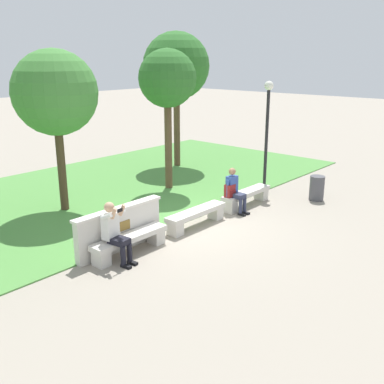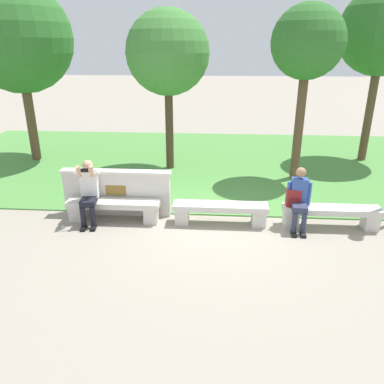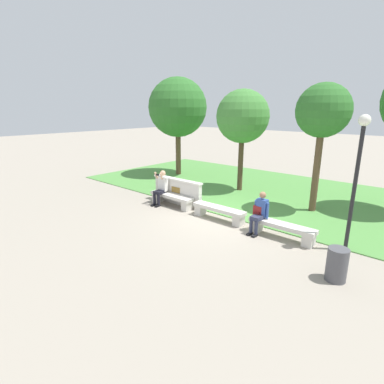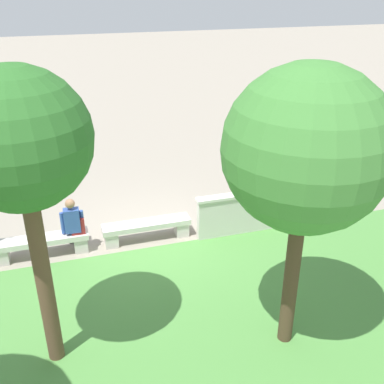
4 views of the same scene
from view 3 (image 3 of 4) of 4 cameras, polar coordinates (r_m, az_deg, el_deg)
The scene contains 14 objects.
ground_plane at distance 10.20m, azimuth 5.05°, elevation -5.25°, with size 80.00×80.00×0.00m, color gray.
grass_strip at distance 13.81m, azimuth 15.91°, elevation -0.13°, with size 18.44×8.00×0.03m, color #518E42.
bench_main at distance 11.50m, azimuth -3.95°, elevation -1.22°, with size 1.95×0.40×0.45m.
bench_near at distance 10.10m, azimuth 5.09°, elevation -3.67°, with size 1.95×0.40×0.45m.
bench_mid at distance 9.05m, azimuth 16.68°, elevation -6.64°, with size 1.95×0.40×0.45m.
backrest_wall_with_plaque at distance 11.67m, azimuth -2.79°, elevation 0.16°, with size 2.38×0.24×1.01m.
person_photographer at distance 11.66m, azimuth -5.89°, elevation 1.20°, with size 0.51×0.76×1.32m.
person_distant at distance 9.15m, azimuth 12.79°, elevation -3.63°, with size 0.48×0.68×1.26m.
backpack at distance 9.28m, azimuth 12.54°, elevation -3.64°, with size 0.28×0.24×0.43m.
tree_behind_wall at distance 16.67m, azimuth -2.74°, elevation 15.75°, with size 3.13×3.13×5.24m.
tree_left_background at distance 11.27m, azimuth 23.69°, elevation 13.76°, with size 1.82×1.82×4.47m.
tree_right_background at distance 13.42m, azimuth 9.61°, elevation 13.93°, with size 2.28×2.28×4.44m.
trash_bin at distance 7.36m, azimuth 25.87°, elevation -12.33°, with size 0.44×0.44×0.75m, color #4C4C51.
lamp_post at distance 8.42m, azimuth 29.07°, elevation 4.73°, with size 0.28×0.28×3.50m.
Camera 3 is at (5.60, -7.72, 3.63)m, focal length 28.00 mm.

